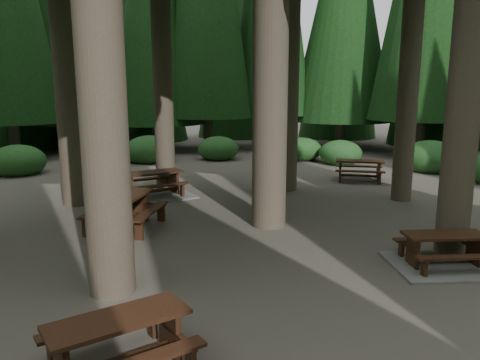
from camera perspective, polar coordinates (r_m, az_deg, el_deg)
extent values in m
plane|color=#564F46|center=(11.44, -0.13, -6.05)|extent=(80.00, 80.00, 0.00)
cube|color=gray|center=(9.97, 23.44, -9.53)|extent=(2.15, 1.86, 0.05)
cube|color=black|center=(9.78, 23.72, -6.17)|extent=(1.60, 0.79, 0.05)
cube|color=black|center=(10.28, 22.29, -6.71)|extent=(1.54, 0.41, 0.04)
cube|color=black|center=(9.43, 25.03, -8.54)|extent=(1.54, 0.41, 0.04)
cube|color=black|center=(9.61, 20.30, -8.28)|extent=(0.13, 0.47, 0.61)
cube|color=black|center=(9.59, 20.32, -7.99)|extent=(0.23, 1.23, 0.05)
cube|color=black|center=(10.17, 26.65, -7.72)|extent=(0.13, 0.47, 0.61)
cube|color=black|center=(10.15, 26.68, -7.45)|extent=(0.23, 1.23, 0.05)
cube|color=black|center=(9.92, 23.50, -8.84)|extent=(1.27, 0.24, 0.07)
cube|color=black|center=(11.64, -13.87, -2.02)|extent=(1.38, 2.05, 0.06)
cube|color=black|center=(11.98, -16.60, -3.36)|extent=(0.94, 1.88, 0.05)
cube|color=black|center=(11.48, -10.86, -3.71)|extent=(0.94, 1.88, 0.05)
cube|color=black|center=(11.07, -15.32, -5.00)|extent=(0.57, 0.29, 0.76)
cube|color=black|center=(11.05, -15.33, -4.68)|extent=(1.47, 0.63, 0.06)
cube|color=black|center=(12.42, -12.40, -3.09)|extent=(0.57, 0.29, 0.76)
cube|color=black|center=(12.40, -12.41, -2.80)|extent=(1.47, 0.63, 0.06)
cube|color=black|center=(11.79, -13.73, -4.88)|extent=(0.65, 1.52, 0.08)
cube|color=gray|center=(15.04, -10.58, -1.91)|extent=(2.87, 2.62, 0.05)
cube|color=black|center=(14.89, -10.68, 0.89)|extent=(1.99, 1.28, 0.06)
cube|color=black|center=(15.52, -11.42, 0.12)|extent=(1.84, 0.84, 0.05)
cube|color=black|center=(14.38, -9.79, -0.70)|extent=(1.84, 0.84, 0.05)
cube|color=black|center=(14.73, -13.33, -0.92)|extent=(0.26, 0.56, 0.74)
cube|color=black|center=(14.72, -13.34, -0.69)|extent=(0.56, 1.44, 0.06)
cube|color=black|center=(15.22, -8.01, -0.34)|extent=(0.26, 0.56, 0.74)
cube|color=black|center=(15.21, -8.01, -0.11)|extent=(0.56, 1.44, 0.06)
cube|color=black|center=(15.00, -10.60, -1.32)|extent=(1.49, 0.58, 0.08)
cube|color=black|center=(17.81, 14.40, 2.25)|extent=(1.86, 1.32, 0.06)
cube|color=black|center=(18.42, 14.30, 1.64)|extent=(1.68, 0.92, 0.05)
cube|color=black|center=(17.28, 14.42, 1.01)|extent=(1.68, 0.92, 0.05)
cube|color=black|center=(17.85, 12.12, 1.16)|extent=(0.29, 0.52, 0.69)
cube|color=black|center=(17.84, 12.13, 1.34)|extent=(0.64, 1.31, 0.06)
cube|color=black|center=(17.91, 16.56, 0.97)|extent=(0.29, 0.52, 0.69)
cube|color=black|center=(17.90, 16.57, 1.15)|extent=(0.64, 1.31, 0.06)
cube|color=black|center=(17.90, 14.32, 0.52)|extent=(1.35, 0.66, 0.08)
cube|color=black|center=(5.98, -14.66, -16.11)|extent=(1.79, 1.24, 0.06)
cube|color=black|center=(6.57, -16.26, -16.26)|extent=(1.63, 0.85, 0.05)
cube|color=black|center=(6.36, -8.56, -17.74)|extent=(0.26, 0.50, 0.67)
cube|color=black|center=(6.34, -8.57, -17.30)|extent=(0.58, 1.27, 0.06)
cube|color=black|center=(6.23, -14.41, -20.44)|extent=(1.31, 0.60, 0.07)
ellipsoid|color=#1B5124|center=(20.95, 22.19, 2.19)|extent=(2.42, 2.42, 1.49)
ellipsoid|color=#1B5124|center=(21.44, 12.14, 2.96)|extent=(1.90, 1.90, 1.17)
ellipsoid|color=#1B5124|center=(22.32, 7.57, 3.44)|extent=(1.84, 1.84, 1.13)
ellipsoid|color=#1B5124|center=(22.43, -2.68, 3.56)|extent=(1.95, 1.95, 1.20)
ellipsoid|color=#1B5124|center=(22.11, -10.98, 3.26)|extent=(2.31, 2.31, 1.42)
ellipsoid|color=#1B5124|center=(21.56, -16.69, 2.79)|extent=(1.93, 1.93, 1.19)
ellipsoid|color=#1B5124|center=(20.58, -25.43, 1.78)|extent=(2.15, 2.15, 1.32)
cone|color=black|center=(33.26, -0.49, 19.34)|extent=(5.34, 5.34, 16.14)
cone|color=black|center=(31.96, -12.97, 20.05)|extent=(6.57, 6.57, 16.86)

